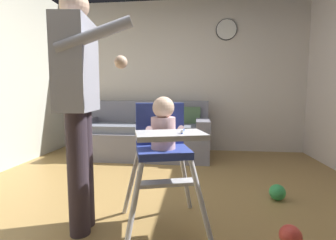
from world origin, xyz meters
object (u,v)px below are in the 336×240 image
object	(u,v)px
adult_standing	(79,100)
toy_ball_second	(291,236)
high_chair	(163,139)
toy_ball	(277,192)
wall_clock	(226,30)
couch	(144,135)

from	to	relation	value
adult_standing	toy_ball_second	size ratio (longest dim) A/B	11.82
high_chair	adult_standing	xyz separation A→B (m)	(-0.57, -0.08, 0.27)
adult_standing	toy_ball_second	xyz separation A→B (m)	(1.41, -0.05, -0.87)
toy_ball	toy_ball_second	xyz separation A→B (m)	(-0.14, -0.72, -0.00)
toy_ball	wall_clock	distance (m)	2.78
toy_ball	adult_standing	bearing A→B (deg)	-156.66
adult_standing	wall_clock	size ratio (longest dim) A/B	4.81
toy_ball_second	wall_clock	size ratio (longest dim) A/B	0.41
toy_ball	toy_ball_second	bearing A→B (deg)	-101.25
high_chair	adult_standing	bearing A→B (deg)	-98.77
high_chair	toy_ball	world-z (taller)	high_chair
adult_standing	wall_clock	world-z (taller)	wall_clock
toy_ball_second	couch	bearing A→B (deg)	122.71
high_chair	toy_ball	bearing A→B (deg)	104.73
toy_ball_second	adult_standing	bearing A→B (deg)	178.07
toy_ball	toy_ball_second	world-z (taller)	toy_ball
adult_standing	toy_ball	distance (m)	1.90
high_chair	toy_ball	distance (m)	1.29
couch	high_chair	distance (m)	2.18
high_chair	wall_clock	xyz separation A→B (m)	(0.71, 2.56, 1.36)
couch	adult_standing	size ratio (longest dim) A/B	1.23
toy_ball_second	toy_ball	bearing A→B (deg)	78.75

